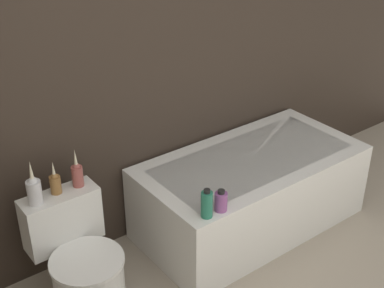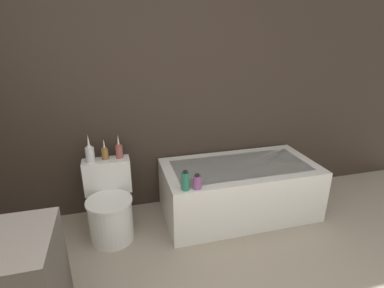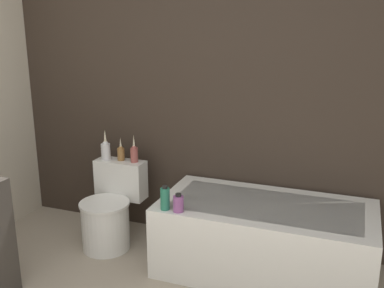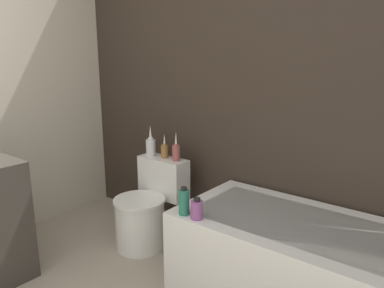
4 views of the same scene
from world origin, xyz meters
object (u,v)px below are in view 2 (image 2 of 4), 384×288
(vase_gold, at_px, (90,153))
(vase_silver, at_px, (105,152))
(bathtub, at_px, (239,189))
(shampoo_bottle_short, at_px, (197,182))
(toilet, at_px, (110,207))
(vase_bronze, at_px, (119,150))
(shampoo_bottle_tall, at_px, (185,181))

(vase_gold, bearing_deg, vase_silver, 12.24)
(bathtub, relative_size, shampoo_bottle_short, 11.55)
(bathtub, xyz_separation_m, toilet, (-1.28, -0.02, 0.02))
(vase_bronze, bearing_deg, shampoo_bottle_short, -40.42)
(bathtub, relative_size, vase_bronze, 6.64)
(bathtub, height_order, toilet, toilet)
(toilet, xyz_separation_m, vase_silver, (-0.00, 0.22, 0.45))
(shampoo_bottle_tall, bearing_deg, vase_silver, 140.58)
(toilet, bearing_deg, vase_silver, 90.00)
(shampoo_bottle_short, bearing_deg, vase_gold, 150.18)
(vase_silver, bearing_deg, vase_bronze, -2.93)
(vase_gold, relative_size, vase_silver, 1.32)
(vase_gold, bearing_deg, bathtub, -6.83)
(vase_gold, height_order, vase_silver, vase_gold)
(vase_silver, bearing_deg, toilet, -90.00)
(shampoo_bottle_tall, height_order, shampoo_bottle_short, shampoo_bottle_tall)
(bathtub, distance_m, vase_bronze, 1.26)
(vase_gold, xyz_separation_m, shampoo_bottle_short, (0.87, -0.50, -0.16))
(vase_silver, relative_size, shampoo_bottle_short, 1.48)
(vase_bronze, xyz_separation_m, shampoo_bottle_tall, (0.51, -0.52, -0.13))
(bathtub, xyz_separation_m, shampoo_bottle_tall, (-0.65, -0.33, 0.35))
(toilet, height_order, vase_bronze, vase_bronze)
(vase_bronze, bearing_deg, toilet, -121.28)
(vase_gold, relative_size, vase_bronze, 1.12)
(toilet, relative_size, vase_bronze, 2.90)
(bathtub, height_order, vase_silver, vase_silver)
(bathtub, xyz_separation_m, vase_silver, (-1.28, 0.20, 0.47))
(bathtub, distance_m, vase_gold, 1.51)
(vase_bronze, xyz_separation_m, shampoo_bottle_short, (0.61, -0.52, -0.15))
(bathtub, bearing_deg, vase_silver, 171.26)
(toilet, height_order, vase_gold, vase_gold)
(vase_bronze, bearing_deg, vase_gold, -175.26)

